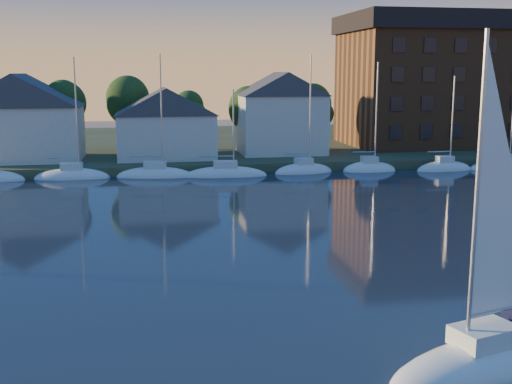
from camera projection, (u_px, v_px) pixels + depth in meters
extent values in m
cube|color=#384025|center=(203.00, 148.00, 93.09)|extent=(160.00, 50.00, 2.00)
cube|color=brown|center=(224.00, 171.00, 70.84)|extent=(120.00, 3.00, 1.00)
cube|color=white|center=(22.00, 133.00, 72.08)|extent=(13.00, 9.00, 6.00)
cube|color=white|center=(166.00, 136.00, 73.99)|extent=(11.00, 8.00, 5.00)
cube|color=white|center=(281.00, 124.00, 78.17)|extent=(10.00, 8.00, 7.00)
cube|color=brown|center=(457.00, 89.00, 87.77)|extent=(30.00, 16.00, 15.00)
cube|color=black|center=(461.00, 24.00, 86.17)|extent=(31.00, 17.00, 2.40)
cylinder|color=#372719|center=(65.00, 139.00, 77.84)|extent=(0.50, 0.50, 3.50)
sphere|color=#1D3A15|center=(63.00, 102.00, 77.02)|extent=(5.40, 5.40, 5.40)
cylinder|color=#372719|center=(132.00, 138.00, 79.23)|extent=(0.50, 0.50, 3.50)
sphere|color=#1D3A15|center=(130.00, 102.00, 78.41)|extent=(5.40, 5.40, 5.40)
cylinder|color=#372719|center=(196.00, 137.00, 80.62)|extent=(0.50, 0.50, 3.50)
sphere|color=#1D3A15|center=(196.00, 101.00, 79.81)|extent=(5.40, 5.40, 5.40)
cylinder|color=#372719|center=(259.00, 136.00, 82.02)|extent=(0.50, 0.50, 3.50)
sphere|color=#1D3A15|center=(259.00, 101.00, 81.20)|extent=(5.40, 5.40, 5.40)
cylinder|color=#372719|center=(319.00, 135.00, 83.41)|extent=(0.50, 0.50, 3.50)
sphere|color=#1D3A15|center=(320.00, 100.00, 82.59)|extent=(5.40, 5.40, 5.40)
cylinder|color=#372719|center=(378.00, 134.00, 84.80)|extent=(0.50, 0.50, 3.50)
sphere|color=#1D3A15|center=(379.00, 100.00, 83.98)|extent=(5.40, 5.40, 5.40)
cylinder|color=#372719|center=(434.00, 133.00, 86.20)|extent=(0.50, 0.50, 3.50)
sphere|color=#1D3A15|center=(436.00, 99.00, 85.38)|extent=(5.40, 5.40, 5.40)
cylinder|color=#372719|center=(489.00, 132.00, 87.59)|extent=(0.50, 0.50, 3.50)
sphere|color=#1D3A15|center=(491.00, 99.00, 86.77)|extent=(5.40, 5.40, 5.40)
ellipsoid|color=white|center=(71.00, 180.00, 65.15)|extent=(7.50, 2.40, 2.20)
cube|color=white|center=(71.00, 167.00, 64.91)|extent=(2.10, 1.32, 0.70)
cylinder|color=#A5A8AD|center=(76.00, 121.00, 64.19)|extent=(0.16, 0.16, 10.00)
cylinder|color=#A5A8AD|center=(62.00, 159.00, 64.61)|extent=(3.15, 0.12, 0.12)
ellipsoid|color=white|center=(151.00, 178.00, 66.54)|extent=(7.50, 2.40, 2.20)
cube|color=white|center=(150.00, 165.00, 66.30)|extent=(2.10, 1.32, 0.70)
cylinder|color=#A5A8AD|center=(156.00, 120.00, 65.58)|extent=(0.16, 0.16, 10.00)
cylinder|color=#A5A8AD|center=(142.00, 157.00, 66.00)|extent=(3.15, 0.12, 0.12)
ellipsoid|color=white|center=(227.00, 175.00, 67.94)|extent=(7.50, 2.40, 2.20)
cube|color=white|center=(227.00, 163.00, 67.70)|extent=(2.10, 1.32, 0.70)
cylinder|color=#A5A8AD|center=(234.00, 119.00, 66.97)|extent=(0.16, 0.16, 10.00)
cylinder|color=#A5A8AD|center=(219.00, 155.00, 67.40)|extent=(3.15, 0.12, 0.12)
ellipsoid|color=white|center=(300.00, 173.00, 69.33)|extent=(7.50, 2.40, 2.20)
cube|color=white|center=(301.00, 161.00, 69.09)|extent=(2.10, 1.32, 0.70)
cylinder|color=#A5A8AD|center=(308.00, 118.00, 68.36)|extent=(0.16, 0.16, 10.00)
cylinder|color=#A5A8AD|center=(293.00, 154.00, 68.79)|extent=(3.15, 0.12, 0.12)
ellipsoid|color=white|center=(371.00, 171.00, 70.72)|extent=(7.50, 2.40, 2.20)
cube|color=white|center=(371.00, 160.00, 70.48)|extent=(2.10, 1.32, 0.70)
cylinder|color=#A5A8AD|center=(379.00, 117.00, 69.76)|extent=(0.16, 0.16, 10.00)
cylinder|color=#A5A8AD|center=(364.00, 152.00, 70.18)|extent=(3.15, 0.12, 0.12)
ellipsoid|color=white|center=(438.00, 169.00, 72.11)|extent=(7.50, 2.40, 2.20)
cube|color=white|center=(439.00, 158.00, 71.87)|extent=(2.10, 1.32, 0.70)
cylinder|color=#A5A8AD|center=(448.00, 116.00, 71.15)|extent=(0.16, 0.16, 10.00)
cylinder|color=#A5A8AD|center=(433.00, 151.00, 71.57)|extent=(3.15, 0.12, 0.12)
ellipsoid|color=white|center=(504.00, 168.00, 73.51)|extent=(7.50, 2.40, 2.20)
cube|color=white|center=(504.00, 156.00, 73.27)|extent=(2.10, 1.32, 0.70)
cylinder|color=#A5A8AD|center=(498.00, 149.00, 72.97)|extent=(3.15, 0.12, 0.12)
ellipsoid|color=white|center=(482.00, 368.00, 23.70)|extent=(8.86, 4.96, 2.20)
cube|color=white|center=(485.00, 335.00, 23.46)|extent=(2.68, 2.09, 0.70)
cylinder|color=#A5A8AD|center=(477.00, 196.00, 22.13)|extent=(0.16, 0.16, 11.25)
cylinder|color=#A5A8AD|center=(505.00, 309.00, 23.71)|extent=(3.44, 1.10, 0.12)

